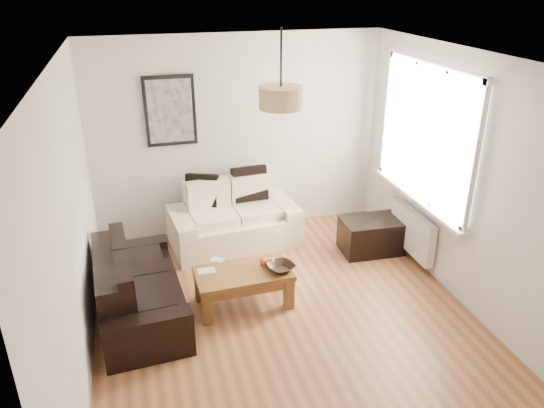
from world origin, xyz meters
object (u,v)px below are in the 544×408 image
object	(u,v)px
coffee_table	(244,288)
loveseat_cream	(234,215)
sofa_leather	(139,285)
ottoman	(372,235)

from	to	relation	value
coffee_table	loveseat_cream	bearing A→B (deg)	82.46
sofa_leather	ottoman	distance (m)	2.95
coffee_table	ottoman	xyz separation A→B (m)	(1.82, 0.71, 0.01)
sofa_leather	coffee_table	xyz separation A→B (m)	(1.06, -0.10, -0.15)
loveseat_cream	sofa_leather	size ratio (longest dim) A/B	0.97
loveseat_cream	ottoman	size ratio (longest dim) A/B	2.11
loveseat_cream	sofa_leather	xyz separation A→B (m)	(-1.25, -1.27, -0.04)
sofa_leather	loveseat_cream	bearing A→B (deg)	-48.70
loveseat_cream	coffee_table	size ratio (longest dim) A/B	1.61
loveseat_cream	ottoman	world-z (taller)	loveseat_cream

